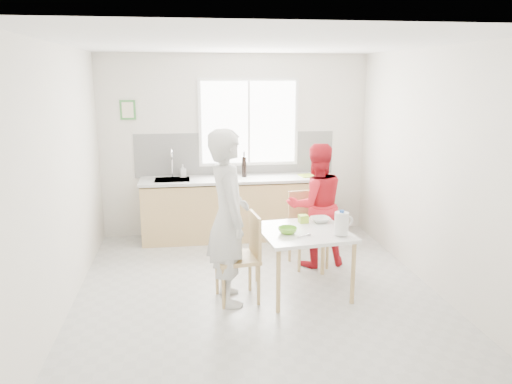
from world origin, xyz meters
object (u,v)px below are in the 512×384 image
Objects in this scene: dining_table at (303,237)px; milk_jug at (342,223)px; chair_left at (244,253)px; person_red at (316,205)px; chair_far at (307,225)px; person_white at (228,218)px; wine_bottle_b at (244,167)px; bowl_white at (320,220)px; wine_bottle_a at (220,166)px; bowl_green at (288,230)px.

dining_table is 3.99× the size of milk_jug.
chair_left is 0.61× the size of person_red.
chair_far reaches higher than dining_table.
person_white reaches higher than milk_jug.
chair_far is 1.16m from milk_jug.
wine_bottle_b is at bearing 166.29° from chair_left.
person_white is 7.13× the size of milk_jug.
person_white is at bearing -173.33° from dining_table.
bowl_white is at bearing -69.31° from wine_bottle_b.
chair_left is at bearing -173.33° from dining_table.
person_white reaches higher than person_red.
chair_left is 1.32m from chair_far.
milk_jug is at bearing 83.38° from person_red.
wine_bottle_a is (-1.00, 1.32, 0.56)m from chair_far.
wine_bottle_b reaches higher than bowl_green.
dining_table is 3.27× the size of wine_bottle_a.
wine_bottle_a is at bearing -57.76° from person_red.
dining_table is 3.49× the size of wine_bottle_b.
dining_table is 4.67× the size of bowl_white.
milk_jug reaches higher than chair_left.
person_white is 0.67m from bowl_green.
person_white is at bearing -92.16° from wine_bottle_a.
milk_jug is at bearing -103.53° from person_white.
wine_bottle_b is at bearing 101.11° from dining_table.
milk_jug is (0.09, -0.52, 0.11)m from bowl_white.
person_red is at bearing 58.24° from bowl_green.
chair_far is (0.93, 0.94, -0.01)m from chair_left.
milk_jug is 0.82× the size of wine_bottle_a.
dining_table is at bearing -90.00° from person_white.
person_red is 1.04m from bowl_green.
chair_left is 1.09m from milk_jug.
person_white is (-0.84, -0.10, 0.28)m from dining_table.
person_white reaches higher than chair_left.
wine_bottle_a is at bearing -8.83° from person_white.
chair_far is (0.25, 0.86, -0.13)m from dining_table.
bowl_green is at bearing -142.37° from bowl_white.
dining_table is at bearing -78.89° from wine_bottle_b.
person_red is 7.58× the size of bowl_green.
person_white is 1.50m from person_red.
person_red is 4.91× the size of wine_bottle_a.
chair_left is at bearing -158.99° from bowl_white.
chair_far is 1.75m from wine_bottle_a.
dining_table is at bearing 59.74° from person_red.
wine_bottle_a is (-1.10, 1.37, 0.29)m from person_red.
person_red is at bearing -51.09° from wine_bottle_a.
person_red is at bearing -58.96° from wine_bottle_b.
dining_table is at bearing -113.08° from chair_far.
chair_left is 0.51× the size of person_white.
wine_bottle_b is at bearing 95.70° from bowl_green.
person_red is 5.24× the size of wine_bottle_b.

